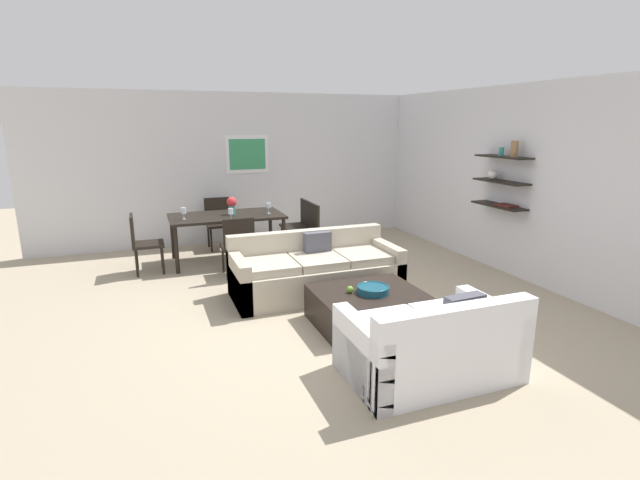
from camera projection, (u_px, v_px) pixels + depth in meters
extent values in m
plane|color=tan|center=(321.00, 303.00, 5.86)|extent=(18.00, 18.00, 0.00)
cube|color=silver|center=(270.00, 168.00, 8.84)|extent=(8.40, 0.06, 2.70)
cube|color=white|center=(247.00, 154.00, 8.59)|extent=(0.78, 0.02, 0.68)
cube|color=#338C59|center=(247.00, 154.00, 8.58)|extent=(0.66, 0.01, 0.55)
cube|color=silver|center=(495.00, 179.00, 7.11)|extent=(0.06, 8.20, 2.70)
cube|color=black|center=(503.00, 157.00, 6.68)|extent=(0.28, 0.90, 0.02)
cube|color=black|center=(501.00, 182.00, 6.76)|extent=(0.28, 0.90, 0.02)
cube|color=black|center=(499.00, 206.00, 6.84)|extent=(0.28, 0.90, 0.02)
cylinder|color=olive|center=(514.00, 149.00, 6.46)|extent=(0.10, 0.10, 0.22)
sphere|color=silver|center=(493.00, 175.00, 6.90)|extent=(0.14, 0.14, 0.14)
cylinder|color=teal|center=(501.00, 152.00, 6.70)|extent=(0.07, 0.07, 0.12)
cube|color=#4C1E19|center=(506.00, 205.00, 6.70)|extent=(0.20, 0.28, 0.03)
cube|color=#B2A893|center=(316.00, 279.00, 6.09)|extent=(2.14, 0.90, 0.42)
cube|color=#B2A893|center=(307.00, 243.00, 6.34)|extent=(2.14, 0.16, 0.36)
cube|color=#B2A893|center=(239.00, 281.00, 5.73)|extent=(0.14, 0.90, 0.60)
cube|color=#B2A893|center=(385.00, 264.00, 6.41)|extent=(0.14, 0.90, 0.60)
cube|color=#B2A893|center=(270.00, 265.00, 5.78)|extent=(0.60, 0.70, 0.10)
cube|color=#B2A893|center=(317.00, 260.00, 6.00)|extent=(0.60, 0.70, 0.10)
cube|color=#B2A893|center=(362.00, 256.00, 6.21)|extent=(0.60, 0.70, 0.10)
cube|color=#4C4C56|center=(317.00, 246.00, 6.20)|extent=(0.36, 0.13, 0.36)
cube|color=white|center=(428.00, 352.00, 4.15)|extent=(1.46, 0.90, 0.42)
cube|color=white|center=(457.00, 328.00, 3.72)|extent=(1.46, 0.16, 0.36)
cube|color=white|center=(490.00, 331.00, 4.35)|extent=(0.14, 0.90, 0.60)
cube|color=white|center=(361.00, 355.00, 3.90)|extent=(0.14, 0.90, 0.60)
cube|color=white|center=(455.00, 318.00, 4.23)|extent=(0.57, 0.70, 0.10)
cube|color=white|center=(398.00, 328.00, 4.02)|extent=(0.57, 0.70, 0.10)
cube|color=#4C4C56|center=(464.00, 316.00, 3.95)|extent=(0.37, 0.14, 0.36)
cube|color=black|center=(367.00, 307.00, 5.21)|extent=(1.15, 0.93, 0.38)
cylinder|color=navy|center=(373.00, 290.00, 5.10)|extent=(0.35, 0.35, 0.07)
torus|color=navy|center=(373.00, 287.00, 5.09)|extent=(0.35, 0.35, 0.02)
sphere|color=#669E2D|center=(350.00, 289.00, 5.10)|extent=(0.08, 0.08, 0.08)
cube|color=black|center=(226.00, 216.00, 7.48)|extent=(1.76, 0.95, 0.04)
cylinder|color=black|center=(177.00, 250.00, 6.91)|extent=(0.06, 0.06, 0.71)
cylinder|color=black|center=(284.00, 241.00, 7.47)|extent=(0.06, 0.06, 0.71)
cylinder|color=black|center=(173.00, 238.00, 7.67)|extent=(0.06, 0.06, 0.71)
cylinder|color=black|center=(270.00, 230.00, 8.23)|extent=(0.06, 0.06, 0.71)
cube|color=black|center=(303.00, 231.00, 7.76)|extent=(0.44, 0.44, 0.04)
cube|color=black|center=(314.00, 217.00, 7.77)|extent=(0.04, 0.44, 0.43)
cylinder|color=black|center=(289.00, 243.00, 7.92)|extent=(0.04, 0.04, 0.41)
cylinder|color=black|center=(296.00, 248.00, 7.59)|extent=(0.04, 0.04, 0.41)
cylinder|color=black|center=(309.00, 241.00, 8.04)|extent=(0.04, 0.04, 0.41)
cylinder|color=black|center=(317.00, 246.00, 7.72)|extent=(0.04, 0.04, 0.41)
cube|color=black|center=(219.00, 225.00, 8.27)|extent=(0.44, 0.44, 0.04)
cube|color=black|center=(217.00, 210.00, 8.40)|extent=(0.44, 0.04, 0.43)
cylinder|color=black|center=(211.00, 240.00, 8.10)|extent=(0.04, 0.04, 0.41)
cylinder|color=black|center=(232.00, 239.00, 8.23)|extent=(0.04, 0.04, 0.41)
cylinder|color=black|center=(208.00, 236.00, 8.43)|extent=(0.04, 0.04, 0.41)
cylinder|color=black|center=(229.00, 234.00, 8.55)|extent=(0.04, 0.04, 0.41)
cube|color=black|center=(237.00, 246.00, 6.83)|extent=(0.44, 0.44, 0.04)
cube|color=black|center=(239.00, 234.00, 6.59)|extent=(0.44, 0.04, 0.43)
cylinder|color=black|center=(247.00, 257.00, 7.10)|extent=(0.04, 0.04, 0.41)
cylinder|color=black|center=(223.00, 259.00, 6.98)|extent=(0.04, 0.04, 0.41)
cylinder|color=black|center=(252.00, 263.00, 6.78)|extent=(0.04, 0.04, 0.41)
cylinder|color=black|center=(227.00, 266.00, 6.65)|extent=(0.04, 0.04, 0.41)
cube|color=black|center=(295.00, 226.00, 8.15)|extent=(0.44, 0.44, 0.04)
cube|color=black|center=(306.00, 212.00, 8.16)|extent=(0.04, 0.44, 0.43)
cylinder|color=black|center=(282.00, 237.00, 8.31)|extent=(0.04, 0.04, 0.41)
cylinder|color=black|center=(288.00, 242.00, 7.98)|extent=(0.04, 0.04, 0.41)
cylinder|color=black|center=(301.00, 236.00, 8.43)|extent=(0.04, 0.04, 0.41)
cylinder|color=black|center=(308.00, 240.00, 8.11)|extent=(0.04, 0.04, 0.41)
cube|color=black|center=(148.00, 244.00, 6.95)|extent=(0.44, 0.44, 0.04)
cube|color=black|center=(132.00, 230.00, 6.82)|extent=(0.04, 0.44, 0.43)
cylinder|color=black|center=(163.00, 261.00, 6.90)|extent=(0.04, 0.04, 0.41)
cylinder|color=black|center=(162.00, 255.00, 7.22)|extent=(0.04, 0.04, 0.41)
cylinder|color=black|center=(137.00, 263.00, 6.77)|extent=(0.04, 0.04, 0.41)
cylinder|color=black|center=(137.00, 257.00, 7.10)|extent=(0.04, 0.04, 0.41)
cylinder|color=silver|center=(231.00, 220.00, 7.09)|extent=(0.06, 0.06, 0.01)
cylinder|color=silver|center=(231.00, 217.00, 7.08)|extent=(0.01, 0.01, 0.08)
cylinder|color=silver|center=(231.00, 211.00, 7.06)|extent=(0.08, 0.08, 0.09)
cylinder|color=silver|center=(184.00, 219.00, 7.14)|extent=(0.06, 0.06, 0.01)
cylinder|color=silver|center=(184.00, 216.00, 7.13)|extent=(0.01, 0.01, 0.08)
cylinder|color=silver|center=(183.00, 211.00, 7.11)|extent=(0.07, 0.07, 0.09)
cylinder|color=silver|center=(269.00, 213.00, 7.59)|extent=(0.06, 0.06, 0.01)
cylinder|color=silver|center=(269.00, 210.00, 7.58)|extent=(0.01, 0.01, 0.09)
cylinder|color=silver|center=(269.00, 205.00, 7.56)|extent=(0.08, 0.08, 0.08)
cylinder|color=teal|center=(232.00, 210.00, 7.51)|extent=(0.10, 0.10, 0.14)
sphere|color=red|center=(232.00, 202.00, 7.48)|extent=(0.16, 0.16, 0.16)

